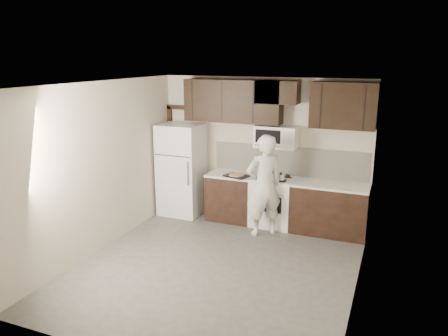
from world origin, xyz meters
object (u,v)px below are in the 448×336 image
Objects in this scene: microwave at (276,137)px; person at (264,186)px; stove at (272,201)px; refrigerator at (182,169)px.

microwave reaches higher than person.
refrigerator is (-1.85, -0.05, 0.44)m from stove.
microwave reaches higher than stove.
stove is 0.66m from person.
refrigerator is at bearing -54.32° from person.
refrigerator is 1.00× the size of person.
stove is 0.52× the size of refrigerator.
stove is 0.52× the size of person.
refrigerator is at bearing -178.49° from stove.
stove is 1.90m from refrigerator.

